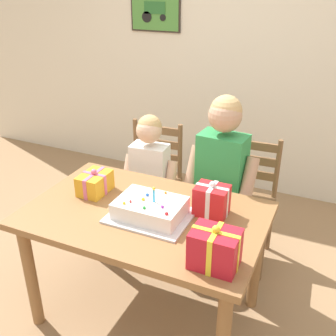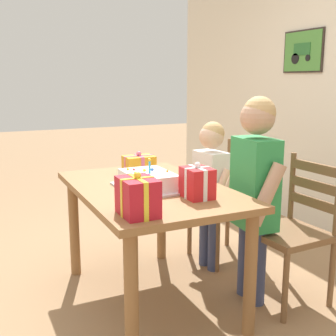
# 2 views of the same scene
# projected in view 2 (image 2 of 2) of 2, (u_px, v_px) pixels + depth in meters

# --- Properties ---
(ground_plane) EXTENTS (20.00, 20.00, 0.00)m
(ground_plane) POSITION_uv_depth(u_px,v_px,m) (151.00, 299.00, 2.78)
(ground_plane) COLOR #997551
(dining_table) EXTENTS (1.33, 0.85, 0.75)m
(dining_table) POSITION_uv_depth(u_px,v_px,m) (150.00, 204.00, 2.65)
(dining_table) COLOR olive
(dining_table) RESTS_ON ground
(birthday_cake) EXTENTS (0.44, 0.34, 0.19)m
(birthday_cake) POSITION_uv_depth(u_px,v_px,m) (148.00, 181.00, 2.57)
(birthday_cake) COLOR silver
(birthday_cake) RESTS_ON dining_table
(gift_box_red_large) EXTENTS (0.15, 0.21, 0.16)m
(gift_box_red_large) POSITION_uv_depth(u_px,v_px,m) (139.00, 165.00, 2.99)
(gift_box_red_large) COLOR gold
(gift_box_red_large) RESTS_ON dining_table
(gift_box_beside_cake) EXTENTS (0.22, 0.17, 0.22)m
(gift_box_beside_cake) POSITION_uv_depth(u_px,v_px,m) (138.00, 197.00, 2.06)
(gift_box_beside_cake) COLOR red
(gift_box_beside_cake) RESTS_ON dining_table
(gift_box_corner_small) EXTENTS (0.18, 0.15, 0.20)m
(gift_box_corner_small) POSITION_uv_depth(u_px,v_px,m) (197.00, 183.00, 2.37)
(gift_box_corner_small) COLOR red
(gift_box_corner_small) RESTS_ON dining_table
(chair_left) EXTENTS (0.45, 0.45, 0.92)m
(chair_left) POSITION_uv_depth(u_px,v_px,m) (228.00, 200.00, 3.37)
(chair_left) COLOR brown
(chair_left) RESTS_ON ground
(chair_right) EXTENTS (0.44, 0.44, 0.92)m
(chair_right) POSITION_uv_depth(u_px,v_px,m) (294.00, 230.00, 2.70)
(chair_right) COLOR brown
(chair_right) RESTS_ON ground
(child_older) EXTENTS (0.48, 0.28, 1.30)m
(child_older) POSITION_uv_depth(u_px,v_px,m) (255.00, 180.00, 2.65)
(child_older) COLOR #38426B
(child_older) RESTS_ON ground
(child_younger) EXTENTS (0.41, 0.24, 1.10)m
(child_younger) POSITION_uv_depth(u_px,v_px,m) (210.00, 181.00, 3.14)
(child_younger) COLOR #38426B
(child_younger) RESTS_ON ground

